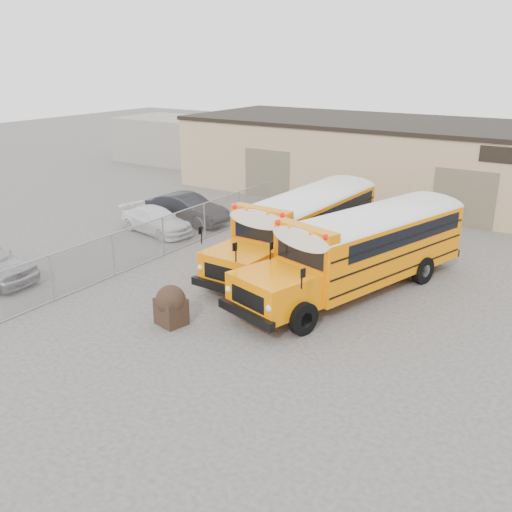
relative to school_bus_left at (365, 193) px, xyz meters
The scene contains 9 objects.
ground 12.30m from the school_bus_left, 88.56° to the right, with size 120.00×120.00×0.00m, color #474441.
warehouse 7.85m from the school_bus_left, 87.77° to the left, with size 30.20×10.20×4.67m.
chainlink_fence 10.83m from the school_bus_left, 121.84° to the right, with size 0.07×18.07×1.81m.
distant_building_left 23.82m from the school_bus_left, 155.62° to the left, with size 8.00×6.00×3.60m, color gray.
school_bus_left is the anchor object (origin of this frame).
school_bus_right 5.34m from the school_bus_left, 17.99° to the right, with size 5.49×11.03×3.14m.
tarp_bundle 14.32m from the school_bus_left, 93.38° to the right, with size 1.08×1.01×1.37m.
car_white 10.78m from the school_bus_left, 141.54° to the right, with size 1.77×4.36×1.27m, color white.
car_dark 9.40m from the school_bus_left, 151.63° to the right, with size 1.63×4.68×1.54m, color black.
Camera 1 is at (10.64, -15.07, 8.53)m, focal length 40.00 mm.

